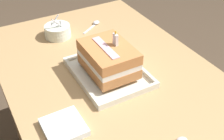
# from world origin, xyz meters

# --- Properties ---
(dining_table) EXTENTS (1.19, 0.74, 0.72)m
(dining_table) POSITION_xyz_m (0.00, 0.00, 0.61)
(dining_table) COLOR tan
(dining_table) RESTS_ON ground_plane
(foil_tray) EXTENTS (0.30, 0.23, 0.02)m
(foil_tray) POSITION_xyz_m (-0.03, -0.01, 0.72)
(foil_tray) COLOR silver
(foil_tray) RESTS_ON dining_table
(birthday_cake) EXTENTS (0.20, 0.15, 0.15)m
(birthday_cake) POSITION_xyz_m (-0.03, -0.01, 0.79)
(birthday_cake) COLOR #C07A44
(birthday_cake) RESTS_ON foil_tray
(bowl_stack) EXTENTS (0.11, 0.11, 0.10)m
(bowl_stack) POSITION_xyz_m (-0.38, -0.07, 0.74)
(bowl_stack) COLOR silver
(bowl_stack) RESTS_ON dining_table
(serving_spoon_by_bowls) EXTENTS (0.09, 0.12, 0.01)m
(serving_spoon_by_bowls) POSITION_xyz_m (-0.40, 0.12, 0.72)
(serving_spoon_by_bowls) COLOR silver
(serving_spoon_by_bowls) RESTS_ON dining_table
(napkin_pile) EXTENTS (0.12, 0.12, 0.02)m
(napkin_pile) POSITION_xyz_m (0.14, -0.25, 0.73)
(napkin_pile) COLOR white
(napkin_pile) RESTS_ON dining_table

